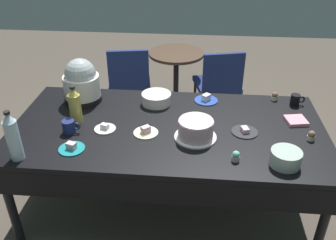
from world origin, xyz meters
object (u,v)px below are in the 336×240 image
ceramic_snack_bowl (156,99)px  dessert_plate_teal (72,148)px  coffee_mug_navy (69,126)px  coffee_mug_black (296,100)px  glass_salad_bowl (286,158)px  dessert_plate_charcoal (245,131)px  dessert_plate_cream (146,132)px  dessert_plate_cobalt (206,99)px  soda_bottle_ginger_ale (75,106)px  round_cafe_table (176,71)px  soda_bottle_water (13,137)px  maroon_chair_left (129,78)px  cupcake_vanilla (236,156)px  dessert_plate_white (105,128)px  cupcake_cocoa (311,136)px  maroon_chair_right (219,82)px  cupcake_lemon (275,96)px  potluck_table (168,133)px  slow_cooker (81,82)px  frosted_layer_cake (196,129)px

ceramic_snack_bowl → dessert_plate_teal: bearing=-124.9°
dessert_plate_teal → coffee_mug_navy: 0.22m
coffee_mug_black → glass_salad_bowl: bearing=-105.8°
dessert_plate_charcoal → dessert_plate_cream: 0.68m
dessert_plate_cobalt → soda_bottle_ginger_ale: 1.02m
round_cafe_table → soda_bottle_water: bearing=-112.4°
ceramic_snack_bowl → dessert_plate_cream: bearing=-92.9°
soda_bottle_water → maroon_chair_left: 1.89m
cupcake_vanilla → dessert_plate_teal: bearing=178.6°
dessert_plate_white → cupcake_cocoa: 1.39m
dessert_plate_charcoal → dessert_plate_cream: (-0.67, -0.07, 0.00)m
soda_bottle_water → dessert_plate_cream: bearing=25.3°
soda_bottle_water → coffee_mug_black: bearing=25.1°
maroon_chair_right → soda_bottle_ginger_ale: bearing=-128.7°
dessert_plate_teal → coffee_mug_black: coffee_mug_black is taller
dessert_plate_cream → round_cafe_table: size_ratio=0.24×
dessert_plate_cobalt → soda_bottle_water: size_ratio=0.56×
glass_salad_bowl → coffee_mug_black: bearing=74.2°
maroon_chair_left → dessert_plate_white: bearing=-85.8°
cupcake_lemon → maroon_chair_left: bearing=147.1°
dessert_plate_charcoal → soda_bottle_ginger_ale: bearing=178.0°
dessert_plate_cream → coffee_mug_navy: coffee_mug_navy is taller
ceramic_snack_bowl → round_cafe_table: size_ratio=0.32×
coffee_mug_black → potluck_table: bearing=-157.0°
dessert_plate_charcoal → coffee_mug_navy: bearing=-175.1°
dessert_plate_cobalt → round_cafe_table: dessert_plate_cobalt is taller
cupcake_lemon → slow_cooker: bearing=-174.6°
cupcake_vanilla → glass_salad_bowl: bearing=-2.7°
potluck_table → coffee_mug_navy: coffee_mug_navy is taller
potluck_table → maroon_chair_right: maroon_chair_right is taller
cupcake_vanilla → coffee_mug_black: (0.51, 0.77, 0.01)m
potluck_table → cupcake_lemon: size_ratio=32.59×
dessert_plate_teal → dessert_plate_cobalt: bearing=41.0°
glass_salad_bowl → coffee_mug_black: size_ratio=1.68×
coffee_mug_black → soda_bottle_ginger_ale: bearing=-166.1°
dessert_plate_cobalt → coffee_mug_black: size_ratio=1.68×
frosted_layer_cake → coffee_mug_black: frosted_layer_cake is taller
cupcake_lemon → round_cafe_table: size_ratio=0.09×
coffee_mug_navy → glass_salad_bowl: bearing=-9.7°
dessert_plate_cream → cupcake_lemon: size_ratio=2.52×
potluck_table → slow_cooker: size_ratio=6.31×
dessert_plate_teal → cupcake_cocoa: cupcake_cocoa is taller
cupcake_vanilla → maroon_chair_right: (-0.03, 1.71, -0.29)m
round_cafe_table → cupcake_vanilla: bearing=-75.6°
cupcake_cocoa → coffee_mug_navy: (-1.63, -0.05, 0.01)m
ceramic_snack_bowl → dessert_plate_white: (-0.31, -0.41, -0.03)m
cupcake_lemon → soda_bottle_water: soda_bottle_water is taller
frosted_layer_cake → slow_cooker: (-0.90, 0.46, 0.09)m
soda_bottle_ginger_ale → cupcake_lemon: bearing=17.7°
potluck_table → glass_salad_bowl: 0.83m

